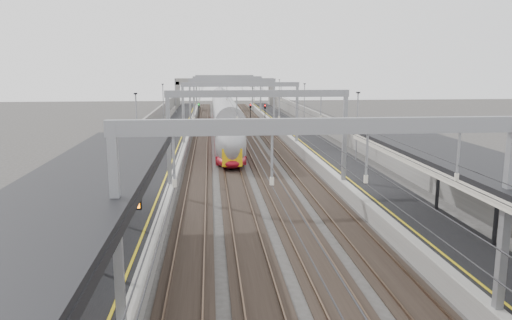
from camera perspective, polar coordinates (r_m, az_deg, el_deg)
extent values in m
cube|color=black|center=(58.84, -9.73, 1.89)|extent=(4.00, 120.00, 1.00)
cube|color=black|center=(59.75, 5.76, 2.12)|extent=(4.00, 120.00, 1.00)
cube|color=black|center=(58.73, -6.31, 1.51)|extent=(2.40, 140.00, 0.08)
cube|color=brown|center=(58.74, -7.02, 1.59)|extent=(0.07, 140.00, 0.14)
cube|color=brown|center=(58.71, -5.61, 1.61)|extent=(0.07, 140.00, 0.14)
cube|color=black|center=(58.75, -3.39, 1.56)|extent=(2.40, 140.00, 0.08)
cube|color=brown|center=(58.72, -4.09, 1.64)|extent=(0.07, 140.00, 0.14)
cube|color=brown|center=(58.77, -2.69, 1.66)|extent=(0.07, 140.00, 0.14)
cube|color=black|center=(58.93, -0.47, 1.61)|extent=(2.40, 140.00, 0.08)
cube|color=brown|center=(58.86, -1.17, 1.68)|extent=(0.07, 140.00, 0.14)
cube|color=brown|center=(58.98, 0.23, 1.70)|extent=(0.07, 140.00, 0.14)
cube|color=black|center=(59.25, 2.42, 1.65)|extent=(2.40, 140.00, 0.08)
cube|color=brown|center=(59.15, 1.73, 1.72)|extent=(0.07, 140.00, 0.14)
cube|color=brown|center=(59.34, 3.11, 1.74)|extent=(0.07, 140.00, 0.14)
cube|color=gray|center=(16.04, -15.63, -7.39)|extent=(0.28, 0.28, 6.60)
cube|color=gray|center=(18.51, 26.65, -5.74)|extent=(0.28, 0.28, 6.60)
cube|color=gray|center=(15.50, 7.39, 3.86)|extent=(13.00, 0.25, 0.50)
cube|color=gray|center=(35.47, -9.96, 2.51)|extent=(0.28, 0.28, 6.60)
cube|color=gray|center=(36.65, 10.10, 2.76)|extent=(0.28, 0.28, 6.60)
cube|color=gray|center=(35.23, 0.24, 7.60)|extent=(13.00, 0.25, 0.50)
cube|color=gray|center=(55.31, -8.33, 5.36)|extent=(0.28, 0.28, 6.60)
cube|color=gray|center=(56.07, 4.70, 5.50)|extent=(0.28, 0.28, 6.60)
cube|color=gray|center=(55.15, -1.79, 8.63)|extent=(13.00, 0.25, 0.50)
cube|color=gray|center=(75.23, -7.55, 6.70)|extent=(0.28, 0.28, 6.60)
cube|color=gray|center=(75.79, 2.08, 6.82)|extent=(0.28, 0.28, 6.60)
cube|color=gray|center=(75.12, -2.74, 9.11)|extent=(13.00, 0.25, 0.50)
cube|color=gray|center=(95.19, -7.10, 7.48)|extent=(0.28, 0.28, 6.60)
cube|color=gray|center=(95.63, 0.53, 7.58)|extent=(0.28, 0.28, 6.60)
cube|color=gray|center=(95.10, -3.29, 9.38)|extent=(13.00, 0.25, 0.50)
cube|color=gray|center=(113.16, -6.83, 7.95)|extent=(0.28, 0.28, 6.60)
cube|color=gray|center=(113.54, -0.39, 8.03)|extent=(0.28, 0.28, 6.60)
cube|color=gray|center=(113.08, -3.62, 9.55)|extent=(13.00, 0.25, 0.50)
cylinder|color=#262628|center=(63.13, -6.34, 7.12)|extent=(0.03, 140.00, 0.03)
cylinder|color=#262628|center=(63.15, -3.60, 7.16)|extent=(0.03, 140.00, 0.03)
cylinder|color=#262628|center=(63.31, -0.86, 7.19)|extent=(0.03, 140.00, 0.03)
cylinder|color=#262628|center=(63.61, 1.86, 7.20)|extent=(0.03, 140.00, 0.03)
cube|color=black|center=(17.14, -20.79, -3.69)|extent=(4.40, 30.00, 0.24)
cylinder|color=black|center=(17.40, -26.71, -11.26)|extent=(0.20, 0.20, 4.00)
cylinder|color=black|center=(28.41, -18.01, -2.48)|extent=(0.20, 0.20, 4.00)
cube|color=black|center=(17.91, -15.49, -4.68)|extent=(1.60, 0.15, 0.55)
cube|color=orange|center=(17.83, -15.54, -4.74)|extent=(1.50, 0.02, 0.42)
cylinder|color=black|center=(30.64, 20.13, -1.69)|extent=(0.20, 0.20, 4.00)
cube|color=slate|center=(113.11, -3.62, 8.97)|extent=(22.00, 2.20, 1.40)
cube|color=slate|center=(113.40, -8.95, 7.30)|extent=(1.00, 2.20, 6.20)
cube|color=slate|center=(114.03, 1.73, 7.43)|extent=(1.00, 2.20, 6.20)
cube|color=slate|center=(59.02, -12.87, 2.89)|extent=(0.30, 120.00, 3.20)
cube|color=slate|center=(60.29, 8.77, 3.18)|extent=(0.30, 120.00, 3.20)
cube|color=maroon|center=(58.35, -3.38, 2.08)|extent=(2.85, 24.25, 0.84)
cube|color=#9E9EA3|center=(58.10, -3.40, 4.03)|extent=(2.85, 24.25, 3.16)
cube|color=black|center=(50.03, -3.05, 0.29)|extent=(2.11, 2.53, 0.53)
cube|color=maroon|center=(82.84, -3.97, 4.55)|extent=(2.85, 24.25, 0.84)
cube|color=#9E9EA3|center=(82.65, -3.99, 5.94)|extent=(2.85, 24.25, 3.16)
cube|color=black|center=(74.44, -3.81, 3.63)|extent=(2.11, 2.53, 0.53)
ellipsoid|color=#9E9EA3|center=(45.91, -2.88, 1.93)|extent=(2.85, 5.48, 4.43)
cube|color=#E1AC0B|center=(43.83, -2.74, 0.26)|extent=(1.79, 0.12, 1.58)
cube|color=black|center=(44.05, -2.79, 2.40)|extent=(1.69, 0.60, 0.99)
cylinder|color=black|center=(82.95, -6.55, 5.13)|extent=(0.12, 0.12, 3.00)
cube|color=black|center=(82.81, -6.57, 6.23)|extent=(0.32, 0.22, 0.75)
sphere|color=#0CE526|center=(82.67, -6.57, 6.33)|extent=(0.16, 0.16, 0.16)
cylinder|color=black|center=(81.50, -0.63, 5.10)|extent=(0.12, 0.12, 3.00)
cube|color=black|center=(81.36, -0.64, 6.22)|extent=(0.32, 0.22, 0.75)
sphere|color=red|center=(81.22, -0.63, 6.32)|extent=(0.16, 0.16, 0.16)
cylinder|color=black|center=(80.11, 1.03, 5.01)|extent=(0.12, 0.12, 3.00)
cube|color=black|center=(79.97, 1.04, 6.15)|extent=(0.32, 0.22, 0.75)
sphere|color=red|center=(79.83, 1.05, 6.25)|extent=(0.16, 0.16, 0.16)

